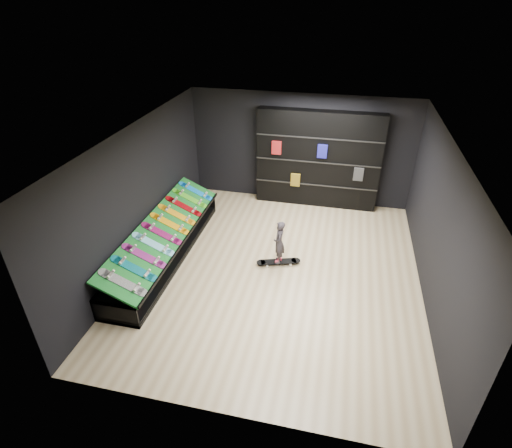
% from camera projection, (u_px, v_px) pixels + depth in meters
% --- Properties ---
extents(floor, '(6.00, 7.00, 0.01)m').
position_uv_depth(floor, '(276.00, 271.00, 8.68)').
color(floor, tan).
rests_on(floor, ground).
extents(ceiling, '(6.00, 7.00, 0.01)m').
position_uv_depth(ceiling, '(281.00, 137.00, 7.14)').
color(ceiling, white).
rests_on(ceiling, ground).
extents(wall_back, '(6.00, 0.02, 3.00)m').
position_uv_depth(wall_back, '(301.00, 149.00, 10.84)').
color(wall_back, black).
rests_on(wall_back, ground).
extents(wall_front, '(6.00, 0.02, 3.00)m').
position_uv_depth(wall_front, '(230.00, 343.00, 4.98)').
color(wall_front, black).
rests_on(wall_front, ground).
extents(wall_left, '(0.02, 7.00, 3.00)m').
position_uv_depth(wall_left, '(139.00, 195.00, 8.48)').
color(wall_left, black).
rests_on(wall_left, ground).
extents(wall_right, '(0.02, 7.00, 3.00)m').
position_uv_depth(wall_right, '(439.00, 228.00, 7.35)').
color(wall_right, black).
rests_on(wall_right, ground).
extents(display_rack, '(0.90, 4.50, 0.50)m').
position_uv_depth(display_rack, '(166.00, 247.00, 9.04)').
color(display_rack, black).
rests_on(display_rack, ground).
extents(turf_ramp, '(0.92, 4.50, 0.46)m').
position_uv_depth(turf_ramp, '(166.00, 230.00, 8.79)').
color(turf_ramp, '#0E591A').
rests_on(turf_ramp, display_rack).
extents(back_shelving, '(3.28, 0.38, 2.63)m').
position_uv_depth(back_shelving, '(318.00, 160.00, 10.69)').
color(back_shelving, black).
rests_on(back_shelving, ground).
extents(floor_skateboard, '(1.00, 0.51, 0.09)m').
position_uv_depth(floor_skateboard, '(278.00, 263.00, 8.85)').
color(floor_skateboard, black).
rests_on(floor_skateboard, ground).
extents(child, '(0.19, 0.24, 0.60)m').
position_uv_depth(child, '(279.00, 250.00, 8.68)').
color(child, black).
rests_on(child, floor_skateboard).
extents(display_board_0, '(0.93, 0.22, 0.50)m').
position_uv_depth(display_board_0, '(123.00, 282.00, 7.18)').
color(display_board_0, black).
rests_on(display_board_0, turf_ramp).
extents(display_board_1, '(0.93, 0.22, 0.50)m').
position_uv_depth(display_board_1, '(134.00, 269.00, 7.54)').
color(display_board_1, '#0C8C99').
rests_on(display_board_1, turf_ramp).
extents(display_board_2, '(0.93, 0.22, 0.50)m').
position_uv_depth(display_board_2, '(144.00, 256.00, 7.89)').
color(display_board_2, '#2626BF').
rests_on(display_board_2, turf_ramp).
extents(display_board_3, '(0.93, 0.22, 0.50)m').
position_uv_depth(display_board_3, '(153.00, 244.00, 8.24)').
color(display_board_3, '#0CB2E5').
rests_on(display_board_3, turf_ramp).
extents(display_board_4, '(0.93, 0.22, 0.50)m').
position_uv_depth(display_board_4, '(162.00, 234.00, 8.60)').
color(display_board_4, '#E5198C').
rests_on(display_board_4, turf_ramp).
extents(display_board_5, '(0.93, 0.22, 0.50)m').
position_uv_depth(display_board_5, '(170.00, 224.00, 8.95)').
color(display_board_5, yellow).
rests_on(display_board_5, turf_ramp).
extents(display_board_6, '(0.93, 0.22, 0.50)m').
position_uv_depth(display_board_6, '(177.00, 215.00, 9.30)').
color(display_board_6, orange).
rests_on(display_board_6, turf_ramp).
extents(display_board_7, '(0.93, 0.22, 0.50)m').
position_uv_depth(display_board_7, '(184.00, 206.00, 9.65)').
color(display_board_7, red).
rests_on(display_board_7, turf_ramp).
extents(display_board_8, '(0.93, 0.22, 0.50)m').
position_uv_depth(display_board_8, '(190.00, 198.00, 10.01)').
color(display_board_8, green).
rests_on(display_board_8, turf_ramp).
extents(display_board_9, '(0.93, 0.22, 0.50)m').
position_uv_depth(display_board_9, '(196.00, 191.00, 10.36)').
color(display_board_9, blue).
rests_on(display_board_9, turf_ramp).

